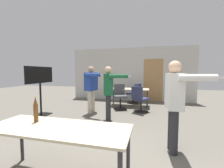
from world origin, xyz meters
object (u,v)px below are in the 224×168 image
at_px(person_far_watching, 109,89).
at_px(person_center_tall, 91,85).
at_px(office_chair_side_rolled, 135,94).
at_px(tv_screen, 40,85).
at_px(office_chair_far_left, 120,97).
at_px(person_near_casual, 175,98).
at_px(office_chair_near_pushed, 140,100).
at_px(beer_bottle, 36,110).

bearing_deg(person_far_watching, person_center_tall, -148.90).
height_order(person_far_watching, office_chair_side_rolled, person_far_watching).
bearing_deg(person_center_tall, person_far_watching, 61.50).
xyz_separation_m(tv_screen, person_center_tall, (1.48, 0.74, -0.05)).
bearing_deg(office_chair_far_left, tv_screen, 11.98).
height_order(person_far_watching, office_chair_far_left, person_far_watching).
height_order(person_near_casual, office_chair_near_pushed, person_near_casual).
xyz_separation_m(person_center_tall, beer_bottle, (0.45, -3.14, -0.07)).
height_order(person_center_tall, beer_bottle, person_center_tall).
distance_m(person_near_casual, office_chair_far_left, 3.32).
height_order(tv_screen, person_near_casual, person_near_casual).
distance_m(person_near_casual, office_chair_side_rolled, 4.26).
height_order(tv_screen, office_chair_side_rolled, tv_screen).
bearing_deg(tv_screen, person_center_tall, -63.44).
xyz_separation_m(office_chair_side_rolled, beer_bottle, (-0.85, -5.13, 0.48)).
relative_size(person_center_tall, office_chair_side_rolled, 1.79).
height_order(office_chair_near_pushed, beer_bottle, beer_bottle).
xyz_separation_m(tv_screen, office_chair_near_pushed, (3.12, 1.22, -0.59)).
bearing_deg(beer_bottle, office_chair_far_left, 84.11).
bearing_deg(tv_screen, office_chair_far_left, -56.41).
distance_m(tv_screen, office_chair_side_rolled, 3.95).
relative_size(person_near_casual, office_chair_far_left, 1.70).
relative_size(office_chair_side_rolled, office_chair_near_pushed, 0.98).
relative_size(person_far_watching, office_chair_far_left, 1.67).
relative_size(office_chair_far_left, office_chair_near_pushed, 1.03).
height_order(person_far_watching, office_chair_near_pushed, person_far_watching).
xyz_separation_m(tv_screen, office_chair_side_rolled, (2.78, 2.74, -0.60)).
height_order(person_far_watching, person_center_tall, person_center_tall).
distance_m(person_far_watching, beer_bottle, 2.49).
xyz_separation_m(person_far_watching, person_near_casual, (1.59, -1.41, 0.02)).
relative_size(office_chair_far_left, beer_bottle, 2.63).
relative_size(person_near_casual, beer_bottle, 4.48).
height_order(office_chair_side_rolled, office_chair_near_pushed, office_chair_near_pushed).
bearing_deg(person_near_casual, person_center_tall, -134.24).
distance_m(person_center_tall, person_near_casual, 3.17).
bearing_deg(beer_bottle, person_far_watching, 81.63).
relative_size(tv_screen, beer_bottle, 4.43).
distance_m(person_center_tall, office_chair_near_pushed, 1.79).
relative_size(person_far_watching, beer_bottle, 4.39).
height_order(office_chair_far_left, office_chair_near_pushed, office_chair_far_left).
xyz_separation_m(person_near_casual, office_chair_far_left, (-1.54, 2.89, -0.52)).
bearing_deg(person_center_tall, person_near_casual, 60.34).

